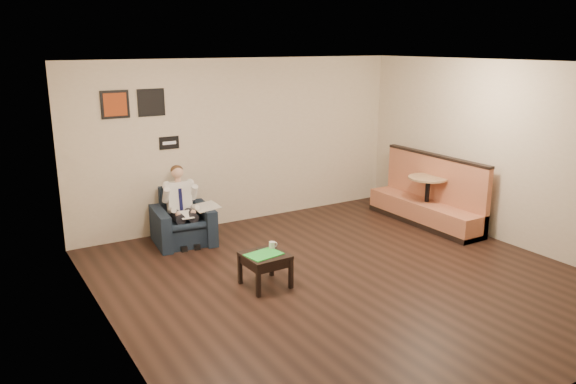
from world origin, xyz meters
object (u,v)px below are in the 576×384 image
smartphone (262,249)px  cafe_table (427,200)px  armchair (183,217)px  banquette (426,191)px  seated_man (184,209)px  green_folder (264,254)px  coffee_mug (272,245)px  side_table (265,270)px

smartphone → cafe_table: bearing=18.8°
armchair → cafe_table: size_ratio=1.04×
smartphone → banquette: bearing=19.2°
seated_man → green_folder: seated_man is taller
armchair → coffee_mug: armchair is taller
banquette → side_table: bearing=-166.8°
armchair → smartphone: bearing=-73.3°
cafe_table → side_table: bearing=-167.2°
green_folder → coffee_mug: (0.20, 0.14, 0.04)m
green_folder → banquette: size_ratio=0.19×
armchair → coffee_mug: 2.01m
armchair → seated_man: 0.19m
green_folder → cafe_table: (3.65, 0.84, -0.03)m
green_folder → banquette: bearing=13.4°
side_table → smartphone: bearing=74.4°
side_table → banquette: 3.73m
side_table → seated_man: bearing=99.4°
side_table → coffee_mug: coffee_mug is taller
armchair → seated_man: seated_man is taller
smartphone → coffee_mug: bearing=-7.1°
smartphone → cafe_table: cafe_table is taller
armchair → coffee_mug: size_ratio=9.37×
green_folder → cafe_table: 3.75m
armchair → smartphone: (0.36, -1.92, 0.02)m
cafe_table → banquette: bearing=108.9°
side_table → smartphone: smartphone is taller
coffee_mug → armchair: bearing=104.0°
side_table → smartphone: (0.04, 0.16, 0.22)m
seated_man → side_table: (0.33, -1.97, -0.36)m
armchair → side_table: 2.11m
armchair → cafe_table: bearing=-11.6°
seated_man → armchair: bearing=90.0°
banquette → seated_man: bearing=164.2°
coffee_mug → cafe_table: (3.45, 0.70, -0.07)m
seated_man → cafe_table: (3.95, -1.15, -0.16)m
side_table → coffee_mug: bearing=35.4°
seated_man → side_table: bearing=-74.5°
side_table → cafe_table: size_ratio=0.64×
side_table → green_folder: green_folder is taller
seated_man → coffee_mug: (0.50, -1.84, -0.09)m
coffee_mug → smartphone: size_ratio=0.68×
side_table → green_folder: (-0.03, -0.02, 0.22)m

